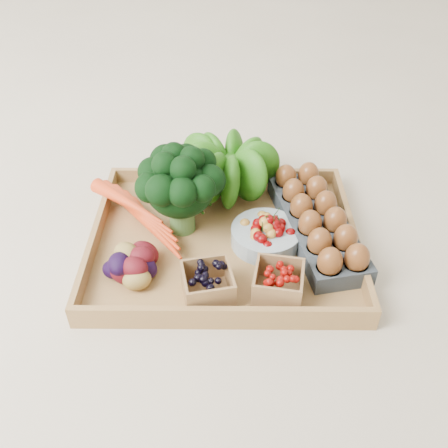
{
  "coord_description": "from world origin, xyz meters",
  "views": [
    {
      "loc": [
        0.01,
        -0.79,
        0.72
      ],
      "look_at": [
        0.0,
        0.0,
        0.06
      ],
      "focal_mm": 40.0,
      "sensor_mm": 36.0,
      "label": 1
    }
  ],
  "objects_px": {
    "cherry_bowl": "(266,236)",
    "tray": "(224,243)",
    "egg_carton": "(316,226)",
    "broccoli": "(181,202)"
  },
  "relations": [
    {
      "from": "cherry_bowl",
      "to": "egg_carton",
      "type": "bearing_deg",
      "value": 16.21
    },
    {
      "from": "cherry_bowl",
      "to": "egg_carton",
      "type": "xyz_separation_m",
      "value": [
        0.11,
        0.03,
        0.0
      ]
    },
    {
      "from": "cherry_bowl",
      "to": "broccoli",
      "type": "bearing_deg",
      "value": 165.44
    },
    {
      "from": "tray",
      "to": "cherry_bowl",
      "type": "xyz_separation_m",
      "value": [
        0.09,
        -0.01,
        0.03
      ]
    },
    {
      "from": "tray",
      "to": "broccoli",
      "type": "bearing_deg",
      "value": 156.9
    },
    {
      "from": "egg_carton",
      "to": "broccoli",
      "type": "bearing_deg",
      "value": 165.57
    },
    {
      "from": "broccoli",
      "to": "egg_carton",
      "type": "bearing_deg",
      "value": -2.85
    },
    {
      "from": "cherry_bowl",
      "to": "tray",
      "type": "bearing_deg",
      "value": 175.03
    },
    {
      "from": "cherry_bowl",
      "to": "egg_carton",
      "type": "relative_size",
      "value": 0.42
    },
    {
      "from": "broccoli",
      "to": "egg_carton",
      "type": "height_order",
      "value": "broccoli"
    }
  ]
}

